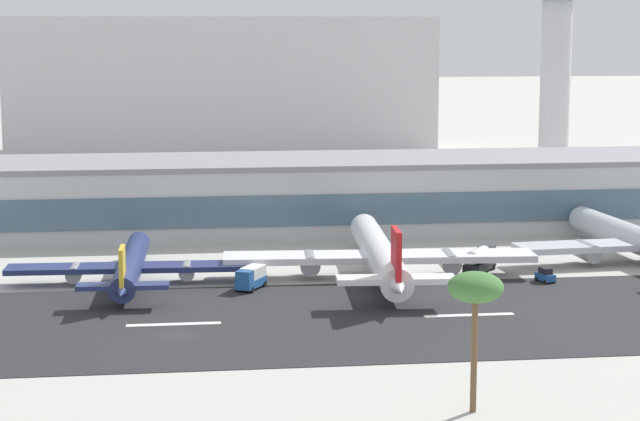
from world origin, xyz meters
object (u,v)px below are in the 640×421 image
service_baggage_tug_0 (545,275)px  service_box_truck_2 (251,277)px  control_tower (556,65)px  service_fuel_truck_1 (480,259)px  palm_tree_1 (475,290)px  distant_hotel_block (222,85)px  airliner_gold_tail_gate_1 (131,267)px  terminal_building (245,194)px  airliner_red_tail_gate_2 (380,256)px

service_baggage_tug_0 → service_box_truck_2: (-43.59, 0.58, 0.74)m
control_tower → service_fuel_truck_1: bearing=-114.8°
service_fuel_truck_1 → palm_tree_1: 67.36m
distant_hotel_block → airliner_gold_tail_gate_1: bearing=-96.7°
airliner_gold_tail_gate_1 → terminal_building: bearing=-21.6°
airliner_gold_tail_gate_1 → service_fuel_truck_1: bearing=-85.6°
palm_tree_1 → terminal_building: bearing=98.4°
terminal_building → service_baggage_tug_0: 65.57m
terminal_building → service_fuel_truck_1: size_ratio=19.49×
control_tower → airliner_gold_tail_gate_1: control_tower is taller
control_tower → airliner_gold_tail_gate_1: 130.73m
terminal_building → airliner_red_tail_gate_2: (17.39, -45.07, -3.16)m
control_tower → service_fuel_truck_1: 98.61m
airliner_red_tail_gate_2 → service_baggage_tug_0: (23.85, -5.61, -2.41)m
control_tower → service_box_truck_2: bearing=-128.9°
service_box_truck_2 → palm_tree_1: (18.11, -56.76, 10.47)m
control_tower → palm_tree_1: bearing=-110.9°
service_baggage_tug_0 → airliner_gold_tail_gate_1: bearing=67.2°
terminal_building → palm_tree_1: 108.16m
control_tower → service_baggage_tug_0: 103.24m
airliner_gold_tail_gate_1 → service_fuel_truck_1: 53.09m
palm_tree_1 → control_tower: bearing=69.1°
airliner_red_tail_gate_2 → palm_tree_1: bearing=-177.9°
control_tower → service_baggage_tug_0: bearing=-108.8°
distant_hotel_block → control_tower: bearing=-51.9°
airliner_gold_tail_gate_1 → service_baggage_tug_0: size_ratio=11.43×
control_tower → service_baggage_tug_0: (-31.99, -94.20, -27.59)m
terminal_building → palm_tree_1: palm_tree_1 is taller
airliner_red_tail_gate_2 → terminal_building: bearing=24.8°
airliner_red_tail_gate_2 → palm_tree_1: palm_tree_1 is taller
terminal_building → distant_hotel_block: size_ratio=1.35×
service_baggage_tug_0 → palm_tree_1: (-25.48, -56.18, 11.21)m
service_baggage_tug_0 → distant_hotel_block: bearing=-5.1°
airliner_red_tail_gate_2 → service_box_truck_2: bearing=107.9°
service_fuel_truck_1 → control_tower: bearing=9.0°
service_baggage_tug_0 → palm_tree_1: bearing=138.4°
control_tower → service_box_truck_2: 123.29m
service_fuel_truck_1 → service_baggage_tug_0: bearing=-101.8°
terminal_building → palm_tree_1: (15.77, -106.86, 5.64)m
airliner_red_tail_gate_2 → service_baggage_tug_0: size_ratio=14.74×
airliner_gold_tail_gate_1 → airliner_red_tail_gate_2: airliner_red_tail_gate_2 is taller
airliner_red_tail_gate_2 → service_baggage_tug_0: airliner_red_tail_gate_2 is taller
control_tower → airliner_gold_tail_gate_1: (-92.87, -88.27, -25.96)m
service_box_truck_2 → distant_hotel_block: bearing=-152.6°
airliner_gold_tail_gate_1 → palm_tree_1: bearing=-148.2°
terminal_building → palm_tree_1: size_ratio=11.77×
airliner_gold_tail_gate_1 → airliner_red_tail_gate_2: (37.03, -0.32, 0.78)m
distant_hotel_block → service_fuel_truck_1: distant_hotel_block is taller
terminal_building → control_tower: control_tower is taller
service_fuel_truck_1 → service_box_truck_2: (-35.75, -7.43, -0.24)m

